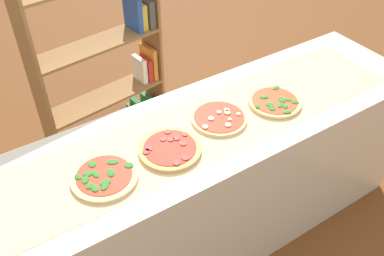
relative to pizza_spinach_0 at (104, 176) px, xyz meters
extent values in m
plane|color=brown|center=(0.47, 0.05, -0.90)|extent=(12.00, 12.00, 0.00)
cube|color=beige|center=(0.47, 0.05, -0.46)|extent=(2.67, 0.67, 0.89)
cube|color=tan|center=(0.47, 0.05, -0.01)|extent=(2.29, 0.46, 0.00)
cylinder|color=#E5C17F|center=(0.00, 0.00, 0.00)|extent=(0.29, 0.29, 0.02)
cylinder|color=red|center=(0.00, 0.00, 0.01)|extent=(0.24, 0.24, 0.00)
ellipsoid|color=#286B23|center=(0.06, 0.05, 0.01)|extent=(0.06, 0.05, 0.00)
ellipsoid|color=#286B23|center=(-0.01, -0.04, 0.01)|extent=(0.05, 0.04, 0.00)
ellipsoid|color=#286B23|center=(-0.03, 0.02, 0.01)|extent=(0.03, 0.05, 0.00)
ellipsoid|color=#286B23|center=(0.03, -0.01, 0.01)|extent=(0.05, 0.06, 0.00)
ellipsoid|color=#286B23|center=(-0.02, -0.06, 0.01)|extent=(0.05, 0.05, 0.00)
ellipsoid|color=#286B23|center=(-0.02, 0.08, 0.01)|extent=(0.04, 0.04, 0.00)
ellipsoid|color=#286B23|center=(-0.06, -0.05, 0.01)|extent=(0.03, 0.04, 0.00)
ellipsoid|color=#286B23|center=(-0.06, 0.04, 0.01)|extent=(0.05, 0.05, 0.00)
ellipsoid|color=#286B23|center=(-0.10, 0.05, 0.01)|extent=(0.03, 0.04, 0.00)
ellipsoid|color=#286B23|center=(-0.08, -0.03, 0.01)|extent=(0.05, 0.05, 0.00)
ellipsoid|color=#286B23|center=(0.11, -0.01, 0.01)|extent=(0.05, 0.05, 0.00)
ellipsoid|color=#286B23|center=(-0.08, 0.01, 0.01)|extent=(0.05, 0.05, 0.00)
cylinder|color=tan|center=(0.32, -0.01, 0.00)|extent=(0.29, 0.29, 0.02)
cylinder|color=#AD2314|center=(0.32, -0.01, 0.01)|extent=(0.24, 0.24, 0.00)
cylinder|color=maroon|center=(0.32, 0.05, 0.01)|extent=(0.03, 0.03, 0.00)
cylinder|color=maroon|center=(0.35, 0.03, 0.01)|extent=(0.03, 0.03, 0.00)
cylinder|color=maroon|center=(0.38, -0.02, 0.01)|extent=(0.03, 0.03, 0.00)
cylinder|color=maroon|center=(0.37, 0.03, 0.01)|extent=(0.03, 0.03, 0.00)
cylinder|color=maroon|center=(0.23, 0.03, 0.01)|extent=(0.03, 0.03, 0.00)
cylinder|color=maroon|center=(0.36, 0.09, 0.01)|extent=(0.03, 0.03, 0.00)
cylinder|color=maroon|center=(0.34, -0.10, 0.01)|extent=(0.04, 0.04, 0.00)
cylinder|color=maroon|center=(0.42, 0.03, 0.01)|extent=(0.03, 0.03, 0.00)
cylinder|color=maroon|center=(0.21, 0.02, 0.01)|extent=(0.03, 0.03, 0.00)
cylinder|color=maroon|center=(0.29, -0.11, 0.01)|extent=(0.03, 0.03, 0.00)
cylinder|color=#E5C17F|center=(0.63, 0.06, 0.00)|extent=(0.28, 0.28, 0.02)
cylinder|color=red|center=(0.63, 0.06, 0.01)|extent=(0.25, 0.25, 0.00)
cylinder|color=#C6B28E|center=(0.69, 0.07, 0.01)|extent=(0.03, 0.03, 0.01)
cylinder|color=#C6B28E|center=(0.63, -0.02, 0.01)|extent=(0.03, 0.03, 0.01)
cylinder|color=#C6B28E|center=(0.72, 0.02, 0.01)|extent=(0.02, 0.02, 0.01)
cylinder|color=#C6B28E|center=(0.68, 0.05, 0.01)|extent=(0.03, 0.03, 0.01)
cylinder|color=#C6B28E|center=(0.53, 0.02, 0.01)|extent=(0.03, 0.03, 0.01)
cylinder|color=#C6B28E|center=(0.65, 0.08, 0.01)|extent=(0.03, 0.03, 0.01)
cylinder|color=#C6B28E|center=(0.66, 0.01, 0.01)|extent=(0.02, 0.02, 0.01)
cylinder|color=#C6B28E|center=(0.59, 0.06, 0.01)|extent=(0.03, 0.03, 0.01)
cylinder|color=#DBB26B|center=(0.95, 0.01, 0.00)|extent=(0.27, 0.27, 0.02)
cylinder|color=red|center=(0.95, 0.01, 0.01)|extent=(0.23, 0.23, 0.00)
ellipsoid|color=#286B23|center=(0.93, -0.10, 0.01)|extent=(0.05, 0.04, 0.00)
ellipsoid|color=#286B23|center=(0.92, 0.06, 0.01)|extent=(0.05, 0.05, 0.00)
ellipsoid|color=#286B23|center=(0.98, -0.01, 0.01)|extent=(0.05, 0.06, 0.00)
ellipsoid|color=#286B23|center=(0.84, 0.01, 0.01)|extent=(0.04, 0.04, 0.00)
ellipsoid|color=#286B23|center=(0.90, -0.01, 0.01)|extent=(0.05, 0.05, 0.00)
ellipsoid|color=#286B23|center=(1.01, -0.03, 0.01)|extent=(0.04, 0.04, 0.00)
ellipsoid|color=#286B23|center=(0.94, -0.04, 0.01)|extent=(0.05, 0.04, 0.00)
ellipsoid|color=#286B23|center=(0.96, -0.06, 0.01)|extent=(0.05, 0.05, 0.00)
ellipsoid|color=#286B23|center=(1.03, 0.08, 0.01)|extent=(0.05, 0.03, 0.00)
ellipsoid|color=#286B23|center=(0.89, -0.03, 0.01)|extent=(0.05, 0.05, 0.00)
ellipsoid|color=#286B23|center=(1.02, -0.06, 0.01)|extent=(0.05, 0.05, 0.00)
ellipsoid|color=#286B23|center=(0.89, -0.05, 0.01)|extent=(0.03, 0.02, 0.00)
cube|color=brown|center=(0.88, 1.21, -0.05)|extent=(0.05, 0.23, 1.69)
cube|color=brown|center=(0.01, 1.09, -0.05)|extent=(0.05, 0.23, 1.69)
cube|color=brown|center=(0.45, 1.15, -0.89)|extent=(0.88, 0.34, 0.02)
cube|color=#47423D|center=(0.84, 1.20, -0.78)|extent=(0.05, 0.14, 0.20)
cube|color=#2D753D|center=(0.80, 1.20, -0.76)|extent=(0.06, 0.15, 0.25)
cube|color=#234799|center=(0.76, 1.19, -0.80)|extent=(0.06, 0.19, 0.16)
cube|color=#2D753D|center=(0.71, 1.19, -0.76)|extent=(0.06, 0.17, 0.23)
cube|color=#2D753D|center=(0.67, 1.18, -0.79)|extent=(0.05, 0.19, 0.19)
cube|color=#47423D|center=(0.63, 1.17, -0.79)|extent=(0.06, 0.14, 0.18)
cube|color=#B22823|center=(0.58, 1.17, -0.80)|extent=(0.07, 0.19, 0.17)
cube|color=brown|center=(0.45, 1.15, -0.47)|extent=(0.88, 0.34, 0.02)
cube|color=orange|center=(0.84, 1.20, -0.34)|extent=(0.06, 0.18, 0.24)
cube|color=#B22823|center=(0.80, 1.20, -0.38)|extent=(0.06, 0.17, 0.17)
cube|color=silver|center=(0.76, 1.19, -0.37)|extent=(0.05, 0.15, 0.19)
cube|color=brown|center=(0.45, 1.15, -0.05)|extent=(0.88, 0.34, 0.02)
cube|color=#47423D|center=(0.84, 1.20, 0.05)|extent=(0.07, 0.20, 0.19)
cube|color=gold|center=(0.79, 1.20, 0.04)|extent=(0.06, 0.16, 0.18)
cube|color=#234799|center=(0.74, 1.19, 0.07)|extent=(0.06, 0.18, 0.23)
camera|label=1|loc=(-0.36, -1.23, 1.30)|focal=39.63mm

